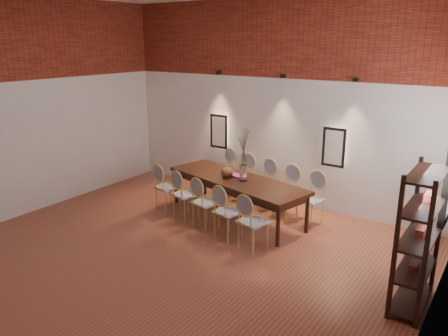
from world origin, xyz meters
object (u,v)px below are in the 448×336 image
Objects in this scene: chair_near_c at (206,202)px; book at (238,176)px; chair_near_d at (228,211)px; chair_near_e at (253,222)px; dining_table at (236,198)px; bowl at (227,172)px; chair_far_a at (224,172)px; chair_far_d at (285,191)px; chair_near_a at (168,187)px; shelving_rack at (419,239)px; chair_far_c at (263,184)px; chair_far_e at (310,199)px; chair_near_b at (186,194)px; chair_far_b at (242,178)px; vase at (243,173)px.

chair_near_c is 0.89m from book.
chair_near_d and chair_near_e have the same top height.
chair_near_c is 1.00× the size of chair_near_d.
bowl is at bearing -165.57° from dining_table.
chair_near_d is at bearing 139.26° from chair_far_a.
chair_far_d is (-0.23, 1.57, 0.00)m from chair_near_e.
chair_near_e is 1.50m from book.
book is at bearing 145.11° from chair_near_e.
book is (-0.43, 0.96, 0.30)m from chair_near_d.
chair_near_a is at bearing 90.00° from chair_far_a.
shelving_rack is at bearing 7.08° from chair_near_d.
chair_near_a is 1.00× the size of chair_near_d.
shelving_rack is (4.33, -2.13, 0.43)m from chair_far_a.
chair_far_c is (0.33, 1.44, 0.00)m from chair_near_c.
chair_far_a is 1.00× the size of chair_far_d.
dining_table is 0.94m from chair_near_d.
chair_near_d is 1.59m from chair_far_e.
chair_far_c is at bearing 90.00° from dining_table.
chair_near_a is 1.15m from chair_near_c.
chair_near_b is 1.00× the size of chair_near_d.
vase is (0.57, -0.89, 0.43)m from chair_far_b.
chair_near_c is 1.00× the size of chair_far_a.
chair_near_d is at bearing -65.84° from book.
vase reaches higher than chair_far_b.
chair_near_b is 1.15m from chair_near_d.
chair_near_c is at bearing 68.85° from chair_far_d.
chair_far_d is 3.20m from shelving_rack.
chair_far_a reaches higher than bowl.
dining_table is 3.05× the size of chair_near_c.
chair_far_c is at bearing 111.15° from chair_near_d.
bowl reaches higher than dining_table.
dining_table is at bearing 90.00° from chair_near_c.
chair_far_b is at bearing 139.26° from chair_near_e.
chair_near_e is (2.23, -0.51, 0.00)m from chair_near_a.
chair_near_b is (0.56, -0.13, 0.00)m from chair_near_a.
chair_near_a is 1.48m from chair_far_a.
chair_far_c is at bearing 90.00° from chair_near_c.
chair_near_c is (-0.16, -0.72, 0.09)m from dining_table.
chair_far_e is 1.40m from book.
book is at bearing 58.73° from chair_near_b.
chair_near_c and chair_near_d have the same top height.
chair_near_e is at bearing 0.00° from chair_near_b.
chair_far_d is at bearing 49.46° from vase.
dining_table is 3.05× the size of chair_far_e.
shelving_rack is (3.21, -1.87, 0.43)m from chair_far_c.
vase is (0.02, -0.76, 0.43)m from chair_far_c.
chair_far_a is 1.29m from book.
chair_far_b is 3.62× the size of book.
chair_far_b is at bearing 151.78° from shelving_rack.
chair_near_e is at bearing 0.00° from chair_near_a.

